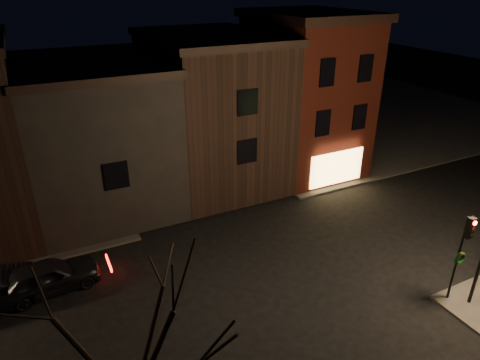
# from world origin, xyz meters

# --- Properties ---
(ground) EXTENTS (120.00, 120.00, 0.00)m
(ground) POSITION_xyz_m (0.00, 0.00, 0.00)
(ground) COLOR black
(ground) RESTS_ON ground
(sidewalk_far_right) EXTENTS (30.00, 30.00, 0.12)m
(sidewalk_far_right) POSITION_xyz_m (20.00, 20.00, 0.06)
(sidewalk_far_right) COLOR #2D2B28
(sidewalk_far_right) RESTS_ON ground
(corner_building) EXTENTS (6.50, 8.50, 10.50)m
(corner_building) POSITION_xyz_m (8.00, 9.47, 5.40)
(corner_building) COLOR #46140C
(corner_building) RESTS_ON ground
(row_building_a) EXTENTS (7.30, 10.30, 9.40)m
(row_building_a) POSITION_xyz_m (1.50, 10.50, 4.83)
(row_building_a) COLOR black
(row_building_a) RESTS_ON ground
(row_building_b) EXTENTS (7.80, 10.30, 8.40)m
(row_building_b) POSITION_xyz_m (-5.75, 10.50, 4.33)
(row_building_b) COLOR black
(row_building_b) RESTS_ON ground
(traffic_signal) EXTENTS (0.58, 0.38, 4.05)m
(traffic_signal) POSITION_xyz_m (5.60, -5.51, 2.81)
(traffic_signal) COLOR black
(traffic_signal) RESTS_ON sidewalk_near_right
(bare_tree_left) EXTENTS (5.60, 5.60, 7.50)m
(bare_tree_left) POSITION_xyz_m (-8.00, -7.00, 5.43)
(bare_tree_left) COLOR black
(bare_tree_left) RESTS_ON sidewalk_near_left
(parked_car_a) EXTENTS (4.52, 2.20, 1.49)m
(parked_car_a) POSITION_xyz_m (-9.62, 2.86, 0.74)
(parked_car_a) COLOR black
(parked_car_a) RESTS_ON ground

